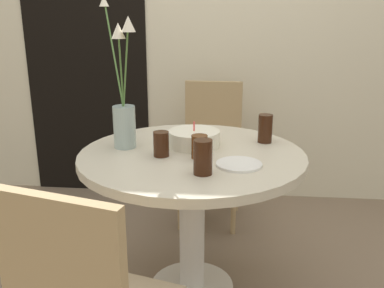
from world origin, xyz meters
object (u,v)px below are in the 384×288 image
birthday_cake (194,138)px  drink_glass_0 (203,157)px  side_plate (239,164)px  drink_glass_1 (265,129)px  drink_glass_2 (199,147)px  chair_far_back (211,143)px  flower_vase (123,105)px  drink_glass_3 (161,144)px

birthday_cake → drink_glass_0: size_ratio=1.76×
birthday_cake → side_plate: birthday_cake is taller
side_plate → drink_glass_0: 0.19m
drink_glass_1 → drink_glass_2: drink_glass_1 is taller
chair_far_back → drink_glass_2: bearing=-87.3°
flower_vase → side_plate: (0.53, -0.20, -0.20)m
side_plate → drink_glass_1: 0.38m
drink_glass_0 → flower_vase: bearing=141.7°
flower_vase → drink_glass_3: (0.19, -0.11, -0.15)m
chair_far_back → drink_glass_1: 0.78m
chair_far_back → side_plate: bearing=-77.6°
birthday_cake → drink_glass_2: size_ratio=2.38×
drink_glass_2 → flower_vase: bearing=162.2°
birthday_cake → chair_far_back: bearing=86.6°
flower_vase → drink_glass_3: size_ratio=6.19×
drink_glass_0 → drink_glass_1: bearing=59.7°
chair_far_back → flower_vase: flower_vase is taller
flower_vase → drink_glass_1: (0.66, 0.16, -0.13)m
flower_vase → birthday_cake: bearing=10.3°
drink_glass_0 → drink_glass_3: size_ratio=1.25×
side_plate → drink_glass_2: 0.20m
drink_glass_2 → drink_glass_3: (-0.17, 0.01, 0.00)m
chair_far_back → flower_vase: bearing=-111.2°
birthday_cake → drink_glass_0: (0.07, -0.37, 0.03)m
chair_far_back → birthday_cake: (-0.04, -0.76, 0.25)m
side_plate → drink_glass_3: drink_glass_3 is taller
drink_glass_3 → drink_glass_2: bearing=-3.5°
drink_glass_1 → drink_glass_2: 0.41m
birthday_cake → side_plate: bearing=-50.1°
chair_far_back → side_plate: chair_far_back is taller
chair_far_back → side_plate: size_ratio=4.72×
drink_glass_1 → drink_glass_2: size_ratio=1.35×
flower_vase → side_plate: flower_vase is taller
chair_far_back → birthday_cake: chair_far_back is taller
birthday_cake → drink_glass_2: 0.18m
chair_far_back → drink_glass_1: (0.30, -0.66, 0.29)m
birthday_cake → drink_glass_2: bearing=-77.3°
drink_glass_1 → drink_glass_3: size_ratio=1.25×
birthday_cake → drink_glass_3: bearing=-128.6°
birthday_cake → drink_glass_3: birthday_cake is taller
flower_vase → drink_glass_0: flower_vase is taller
side_plate → drink_glass_3: (-0.34, 0.09, 0.05)m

